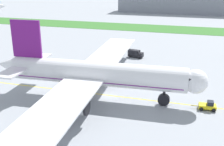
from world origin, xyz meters
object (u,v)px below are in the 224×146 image
Objects in this scene: airliner_foreground at (94,74)px; ground_crew_marshaller_front at (120,82)px; pushback_tug at (208,106)px; ground_crew_wingwalker_port at (85,78)px; service_truck_baggage_loader at (135,53)px.

airliner_foreground reaches higher than ground_crew_marshaller_front.
pushback_tug reaches higher than ground_crew_wingwalker_port.
ground_crew_marshaller_front is at bearing -86.52° from service_truck_baggage_loader.
pushback_tug is at bearing 2.56° from airliner_foreground.
ground_crew_wingwalker_port is at bearing 122.24° from airliner_foreground.
pushback_tug is at bearing -20.55° from ground_crew_marshaller_front.
airliner_foreground reaches higher than ground_crew_wingwalker_port.
ground_crew_wingwalker_port is 10.92m from ground_crew_marshaller_front.
pushback_tug is at bearing -15.35° from ground_crew_wingwalker_port.
service_truck_baggage_loader is (-25.35, 38.33, 0.57)m from pushback_tug.
airliner_foreground is 14.90× the size of pushback_tug.
pushback_tug reaches higher than ground_crew_marshaller_front.
pushback_tug is 45.95m from service_truck_baggage_loader.
ground_crew_marshaller_front is at bearing 67.57° from airliner_foreground.
ground_crew_wingwalker_port reaches higher than ground_crew_marshaller_front.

